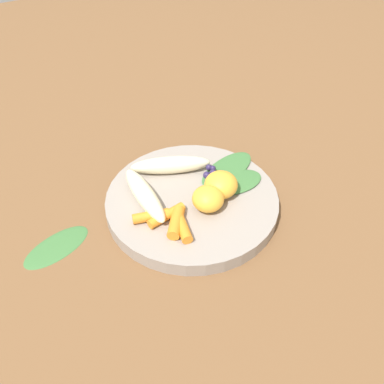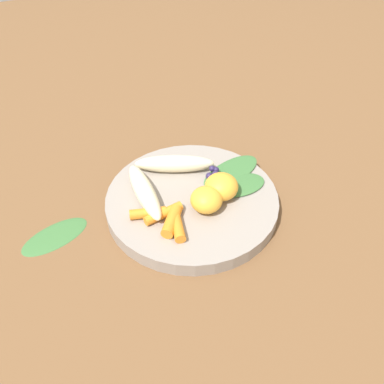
{
  "view_description": "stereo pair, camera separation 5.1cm",
  "coord_description": "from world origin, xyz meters",
  "px_view_note": "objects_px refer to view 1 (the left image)",
  "views": [
    {
      "loc": [
        0.26,
        0.44,
        0.5
      ],
      "look_at": [
        0.0,
        0.0,
        0.03
      ],
      "focal_mm": 39.34,
      "sensor_mm": 36.0,
      "label": 1
    },
    {
      "loc": [
        0.21,
        0.46,
        0.5
      ],
      "look_at": [
        0.0,
        0.0,
        0.03
      ],
      "focal_mm": 39.34,
      "sensor_mm": 36.0,
      "label": 2
    }
  ],
  "objects_px": {
    "orange_segment_near": "(221,185)",
    "bowl": "(192,202)",
    "banana_peeled_right": "(172,165)",
    "banana_peeled_left": "(145,195)",
    "kale_leaf_stray": "(56,246)"
  },
  "relations": [
    {
      "from": "orange_segment_near",
      "to": "bowl",
      "type": "bearing_deg",
      "value": -22.86
    },
    {
      "from": "bowl",
      "to": "banana_peeled_right",
      "type": "height_order",
      "value": "banana_peeled_right"
    },
    {
      "from": "orange_segment_near",
      "to": "banana_peeled_left",
      "type": "bearing_deg",
      "value": -21.81
    },
    {
      "from": "kale_leaf_stray",
      "to": "orange_segment_near",
      "type": "bearing_deg",
      "value": 153.67
    },
    {
      "from": "bowl",
      "to": "kale_leaf_stray",
      "type": "distance_m",
      "value": 0.23
    },
    {
      "from": "bowl",
      "to": "banana_peeled_left",
      "type": "height_order",
      "value": "banana_peeled_left"
    },
    {
      "from": "kale_leaf_stray",
      "to": "bowl",
      "type": "bearing_deg",
      "value": 156.35
    },
    {
      "from": "banana_peeled_left",
      "to": "banana_peeled_right",
      "type": "xyz_separation_m",
      "value": [
        -0.07,
        -0.05,
        0.0
      ]
    },
    {
      "from": "orange_segment_near",
      "to": "kale_leaf_stray",
      "type": "relative_size",
      "value": 0.5
    },
    {
      "from": "banana_peeled_right",
      "to": "orange_segment_near",
      "type": "xyz_separation_m",
      "value": [
        -0.04,
        0.09,
        0.01
      ]
    },
    {
      "from": "bowl",
      "to": "kale_leaf_stray",
      "type": "xyz_separation_m",
      "value": [
        0.23,
        -0.03,
        -0.01
      ]
    },
    {
      "from": "orange_segment_near",
      "to": "banana_peeled_right",
      "type": "bearing_deg",
      "value": -65.41
    },
    {
      "from": "banana_peeled_right",
      "to": "orange_segment_near",
      "type": "relative_size",
      "value": 2.52
    },
    {
      "from": "bowl",
      "to": "orange_segment_near",
      "type": "height_order",
      "value": "orange_segment_near"
    },
    {
      "from": "banana_peeled_right",
      "to": "orange_segment_near",
      "type": "bearing_deg",
      "value": 138.41
    }
  ]
}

